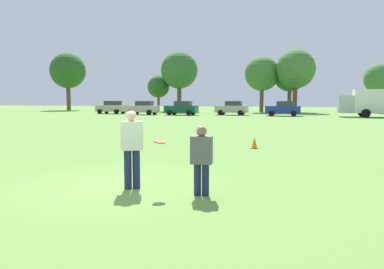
# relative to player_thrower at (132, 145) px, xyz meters

# --- Properties ---
(ground_plane) EXTENTS (190.29, 190.29, 0.00)m
(ground_plane) POSITION_rel_player_thrower_xyz_m (-0.39, 0.03, -1.02)
(ground_plane) COLOR #608C3D
(player_thrower) EXTENTS (0.58, 0.49, 1.81)m
(player_thrower) POSITION_rel_player_thrower_xyz_m (0.00, 0.00, 0.00)
(player_thrower) COLOR #1E234C
(player_thrower) RESTS_ON ground
(player_defender) EXTENTS (0.47, 0.30, 1.51)m
(player_defender) POSITION_rel_player_thrower_xyz_m (1.70, -0.17, -0.18)
(player_defender) COLOR #1E234C
(player_defender) RESTS_ON ground
(frisbee) EXTENTS (0.27, 0.27, 0.07)m
(frisbee) POSITION_rel_player_thrower_xyz_m (0.76, -0.21, 0.11)
(frisbee) COLOR #E54C33
(traffic_cone) EXTENTS (0.32, 0.32, 0.48)m
(traffic_cone) POSITION_rel_player_thrower_xyz_m (1.96, 8.00, -0.79)
(traffic_cone) COLOR #D8590C
(traffic_cone) RESTS_ON ground
(parked_car_near_left) EXTENTS (4.21, 2.24, 1.82)m
(parked_car_near_left) POSITION_rel_player_thrower_xyz_m (-21.67, 40.73, -0.10)
(parked_car_near_left) COLOR #B7AD99
(parked_car_near_left) RESTS_ON ground
(parked_car_mid_left) EXTENTS (4.21, 2.24, 1.82)m
(parked_car_mid_left) POSITION_rel_player_thrower_xyz_m (-16.06, 38.82, -0.10)
(parked_car_mid_left) COLOR #B7AD99
(parked_car_mid_left) RESTS_ON ground
(parked_car_center) EXTENTS (4.21, 2.24, 1.82)m
(parked_car_center) POSITION_rel_player_thrower_xyz_m (-10.70, 38.87, -0.10)
(parked_car_center) COLOR #0C4C2D
(parked_car_center) RESTS_ON ground
(parked_car_mid_right) EXTENTS (4.21, 2.24, 1.82)m
(parked_car_mid_right) POSITION_rel_player_thrower_xyz_m (-4.48, 41.03, -0.10)
(parked_car_mid_right) COLOR #B7AD99
(parked_car_mid_right) RESTS_ON ground
(parked_car_near_right) EXTENTS (4.21, 2.24, 1.82)m
(parked_car_near_right) POSITION_rel_player_thrower_xyz_m (2.10, 39.73, -0.10)
(parked_car_near_right) COLOR navy
(parked_car_near_right) RESTS_ON ground
(box_truck) EXTENTS (8.52, 3.06, 3.18)m
(box_truck) POSITION_rel_player_thrower_xyz_m (12.78, 39.44, 0.73)
(box_truck) COLOR white
(box_truck) RESTS_ON ground
(tree_west_oak) EXTENTS (6.55, 6.55, 10.65)m
(tree_west_oak) POSITION_rel_player_thrower_xyz_m (-37.83, 54.66, 6.30)
(tree_west_oak) COLOR brown
(tree_west_oak) RESTS_ON ground
(tree_west_maple) EXTENTS (3.68, 3.68, 5.98)m
(tree_west_maple) POSITION_rel_player_thrower_xyz_m (-18.86, 52.17, 3.09)
(tree_west_maple) COLOR brown
(tree_west_maple) RESTS_ON ground
(tree_center_elm) EXTENTS (6.02, 6.02, 9.78)m
(tree_center_elm) POSITION_rel_player_thrower_xyz_m (-15.04, 51.70, 5.71)
(tree_center_elm) COLOR brown
(tree_center_elm) RESTS_ON ground
(tree_east_birch) EXTENTS (5.34, 5.34, 8.67)m
(tree_east_birch) POSITION_rel_player_thrower_xyz_m (-1.67, 52.20, 4.94)
(tree_east_birch) COLOR brown
(tree_east_birch) RESTS_ON ground
(tree_east_oak) EXTENTS (5.22, 5.22, 8.48)m
(tree_east_oak) POSITION_rel_player_thrower_xyz_m (2.51, 54.62, 4.81)
(tree_east_oak) COLOR brown
(tree_east_oak) RESTS_ON ground
(tree_far_east_pine) EXTENTS (5.84, 5.84, 9.49)m
(tree_far_east_pine) POSITION_rel_player_thrower_xyz_m (3.37, 51.43, 5.51)
(tree_far_east_pine) COLOR brown
(tree_far_east_pine) RESTS_ON ground
(tree_far_west_pine) EXTENTS (4.55, 4.55, 7.39)m
(tree_far_west_pine) POSITION_rel_player_thrower_xyz_m (15.59, 54.63, 4.06)
(tree_far_west_pine) COLOR brown
(tree_far_west_pine) RESTS_ON ground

